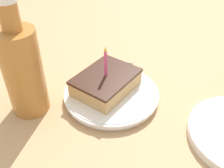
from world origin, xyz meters
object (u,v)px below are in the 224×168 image
Objects in this scene: fork at (119,78)px; bottle at (23,69)px; plate at (112,94)px; cake_slice at (105,83)px.

bottle is at bearing -121.83° from fork.
fork reaches higher than plate.
fork is (0.00, 0.05, -0.02)m from cake_slice.
bottle is (-0.11, -0.12, 0.06)m from cake_slice.
plate is 1.54× the size of cake_slice.
plate is 0.20m from bottle.
cake_slice is 0.17m from bottle.
cake_slice reaches higher than fork.
fork is at bearing 87.69° from cake_slice.
cake_slice is 0.56× the size of bottle.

